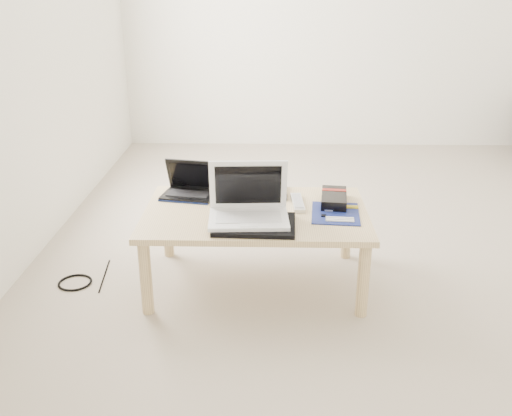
{
  "coord_description": "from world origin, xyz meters",
  "views": [
    {
      "loc": [
        -0.69,
        -3.27,
        1.46
      ],
      "look_at": [
        -0.75,
        -0.67,
        0.41
      ],
      "focal_mm": 40.0,
      "sensor_mm": 36.0,
      "label": 1
    }
  ],
  "objects_px": {
    "white_laptop": "(249,207)",
    "gpu_box": "(334,199)",
    "netbook": "(190,188)",
    "coffee_table": "(256,220)"
  },
  "relations": [
    {
      "from": "netbook",
      "to": "white_laptop",
      "type": "xyz_separation_m",
      "value": [
        0.32,
        -0.34,
        0.03
      ]
    },
    {
      "from": "white_laptop",
      "to": "gpu_box",
      "type": "relative_size",
      "value": 1.45
    },
    {
      "from": "coffee_table",
      "to": "gpu_box",
      "type": "height_order",
      "value": "gpu_box"
    },
    {
      "from": "white_laptop",
      "to": "netbook",
      "type": "bearing_deg",
      "value": 133.37
    },
    {
      "from": "netbook",
      "to": "gpu_box",
      "type": "xyz_separation_m",
      "value": [
        0.75,
        -0.1,
        -0.01
      ]
    },
    {
      "from": "coffee_table",
      "to": "white_laptop",
      "type": "bearing_deg",
      "value": -102.55
    },
    {
      "from": "netbook",
      "to": "white_laptop",
      "type": "bearing_deg",
      "value": -46.63
    },
    {
      "from": "coffee_table",
      "to": "gpu_box",
      "type": "bearing_deg",
      "value": 15.32
    },
    {
      "from": "coffee_table",
      "to": "white_laptop",
      "type": "height_order",
      "value": "white_laptop"
    },
    {
      "from": "netbook",
      "to": "gpu_box",
      "type": "height_order",
      "value": "netbook"
    }
  ]
}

